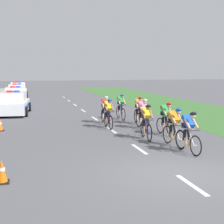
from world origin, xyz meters
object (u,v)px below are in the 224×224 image
at_px(cyclist_sixth, 108,113).
at_px(cyclist_eighth, 139,110).
at_px(cyclist_fourth, 166,118).
at_px(cyclist_seventh, 105,109).
at_px(cyclist_second, 174,126).
at_px(police_car_third, 17,92).
at_px(police_car_nearest, 14,104).
at_px(traffic_cone_near, 0,125).
at_px(cyclist_fifth, 143,113).
at_px(police_car_second, 16,97).
at_px(police_car_furthest, 18,89).
at_px(cyclist_ninth, 121,106).
at_px(cyclist_lead, 188,131).
at_px(cyclist_third, 146,121).
at_px(traffic_cone_mid, 2,171).

distance_m(cyclist_sixth, cyclist_eighth, 2.07).
height_order(cyclist_fourth, cyclist_seventh, same).
bearing_deg(cyclist_second, cyclist_sixth, 108.50).
height_order(cyclist_fourth, police_car_third, police_car_third).
bearing_deg(cyclist_seventh, cyclist_fourth, -64.27).
xyz_separation_m(cyclist_second, police_car_nearest, (-6.31, 11.23, -0.11)).
bearing_deg(cyclist_second, traffic_cone_near, 143.11).
bearing_deg(cyclist_fifth, cyclist_fourth, -75.92).
bearing_deg(cyclist_seventh, cyclist_eighth, -22.81).
relative_size(police_car_nearest, police_car_third, 1.02).
bearing_deg(police_car_second, cyclist_fourth, -65.38).
bearing_deg(police_car_furthest, cyclist_fourth, -75.03).
bearing_deg(cyclist_eighth, cyclist_second, -94.52).
xyz_separation_m(police_car_nearest, police_car_third, (0.00, 11.48, 0.00)).
bearing_deg(police_car_nearest, police_car_third, 89.99).
relative_size(cyclist_ninth, police_car_furthest, 0.38).
bearing_deg(cyclist_second, cyclist_lead, -89.09).
xyz_separation_m(cyclist_third, police_car_third, (-5.71, 21.22, -0.11)).
bearing_deg(cyclist_sixth, police_car_nearest, 125.48).
relative_size(cyclist_sixth, cyclist_ninth, 1.00).
height_order(cyclist_lead, cyclist_seventh, same).
bearing_deg(cyclist_fifth, cyclist_ninth, 92.75).
bearing_deg(police_car_third, cyclist_ninth, -67.99).
relative_size(cyclist_fifth, police_car_second, 0.39).
bearing_deg(cyclist_fifth, police_car_third, 108.86).
bearing_deg(police_car_third, cyclist_fifth, -71.14).
relative_size(cyclist_lead, police_car_furthest, 0.38).
bearing_deg(police_car_nearest, cyclist_seventh, -46.32).
distance_m(cyclist_second, police_car_third, 23.57).
bearing_deg(police_car_nearest, police_car_second, 89.98).
bearing_deg(cyclist_ninth, traffic_cone_near, -162.77).
xyz_separation_m(cyclist_lead, cyclist_sixth, (-1.52, 5.60, 0.00)).
distance_m(cyclist_lead, traffic_cone_near, 9.23).
bearing_deg(cyclist_fifth, police_car_furthest, 105.04).
xyz_separation_m(cyclist_lead, cyclist_ninth, (-0.05, 8.31, 0.00)).
height_order(cyclist_fourth, cyclist_ninth, same).
relative_size(cyclist_third, police_car_nearest, 0.38).
xyz_separation_m(cyclist_lead, cyclist_fourth, (0.56, 3.19, 0.00)).
relative_size(cyclist_ninth, police_car_second, 0.39).
height_order(cyclist_second, cyclist_eighth, same).
xyz_separation_m(cyclist_third, police_car_nearest, (-5.71, 9.74, -0.11)).
bearing_deg(police_car_nearest, traffic_cone_near, -94.60).
height_order(cyclist_seventh, cyclist_eighth, same).
bearing_deg(police_car_furthest, cyclist_eighth, -73.40).
distance_m(police_car_furthest, traffic_cone_mid, 30.52).
bearing_deg(cyclist_fifth, police_car_second, 115.95).
bearing_deg(cyclist_lead, cyclist_sixth, 105.20).
distance_m(police_car_nearest, traffic_cone_near, 6.16).
relative_size(police_car_second, traffic_cone_mid, 6.89).
bearing_deg(traffic_cone_near, cyclist_third, -30.21).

